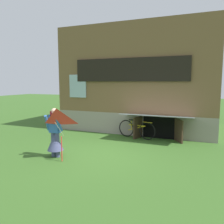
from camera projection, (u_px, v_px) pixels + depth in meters
ground_plane at (100, 154)px, 7.90m from camera, size 60.00×60.00×0.00m
log_house at (143, 80)px, 12.44m from camera, size 7.43×5.75×5.05m
person at (55, 137)px, 7.53m from camera, size 0.61×0.52×1.59m
kite at (57, 121)px, 6.88m from camera, size 0.88×0.78×1.59m
bicycle_yellow at (136, 129)px, 10.07m from camera, size 1.74×0.41×0.80m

